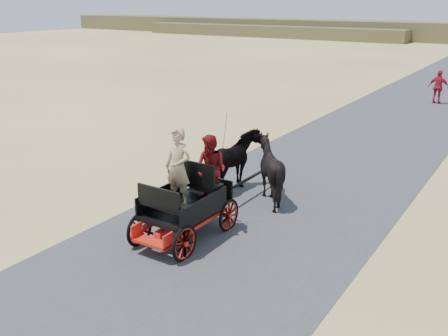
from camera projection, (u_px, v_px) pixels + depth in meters
The scene contains 9 objects.
ground at pixel (211, 250), 10.78m from camera, with size 140.00×140.00×0.00m, color tan.
road at pixel (211, 250), 10.78m from camera, with size 6.00×140.00×0.01m, color #38383A.
ridge_near at pixel (266, 31), 72.08m from camera, with size 40.00×4.00×1.60m, color brown.
carriage at pixel (186, 222), 11.27m from camera, with size 1.30×2.40×0.72m, color black, non-canonical shape.
horse_left at pixel (235, 163), 13.78m from camera, with size 0.91×2.01×1.70m, color black.
horse_right at pixel (270, 170), 13.22m from camera, with size 1.37×1.54×1.70m, color black.
driver_man at pixel (178, 167), 11.01m from camera, with size 0.66×0.43×1.80m, color tan.
passenger_woman at pixel (211, 169), 11.23m from camera, with size 0.77×0.60×1.58m, color #660C0F.
pedestrian at pixel (438, 87), 25.68m from camera, with size 1.01×0.42×1.73m, color #A7132E.
Camera 1 is at (5.49, -7.93, 5.13)m, focal length 40.00 mm.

